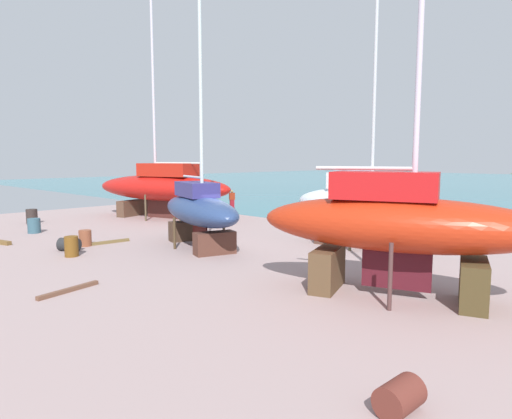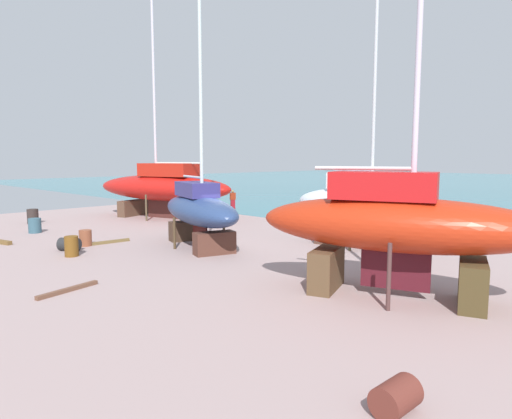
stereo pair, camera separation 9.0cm
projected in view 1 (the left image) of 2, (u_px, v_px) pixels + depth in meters
ground_plane at (194, 251)px, 19.54m from camera, size 42.13×42.13×0.00m
sailboat_small_center at (163, 187)px, 30.45m from camera, size 11.37×6.09×16.31m
sailboat_mid_port at (363, 205)px, 20.39m from camera, size 7.26×2.56×11.35m
sailboat_large_starboard at (199, 210)px, 20.45m from camera, size 7.70×4.50×13.07m
sailboat_far_slipway at (396, 224)px, 12.85m from camera, size 8.55×4.93×13.99m
worker at (232, 200)px, 35.52m from camera, size 0.41×0.50×1.60m
barrel_tar_black at (34, 226)px, 24.40m from camera, size 0.70×0.70×0.81m
barrel_rust_far at (85, 238)px, 20.72m from camera, size 0.76×0.76×0.75m
barrel_tipped_left at (399, 397)px, 7.06m from camera, size 0.61×0.82×0.56m
barrel_tipped_center at (32, 216)px, 27.93m from camera, size 0.95×0.95×0.92m
barrel_by_slipway at (71, 246)px, 18.48m from camera, size 0.77×0.77×0.86m
barrel_tipped_right at (69, 245)px, 19.61m from camera, size 1.06×0.95×0.58m
timber_short_skew at (109, 242)px, 21.37m from camera, size 0.36×2.06×0.14m
timber_long_fore at (1, 242)px, 21.23m from camera, size 1.39×0.59×0.18m
timber_plank_near at (69, 290)px, 13.57m from camera, size 0.57×2.06×0.12m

